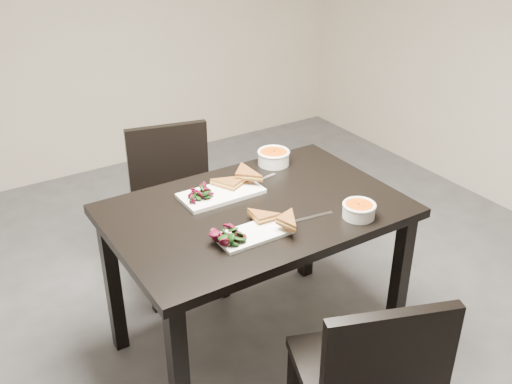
% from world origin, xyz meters
% --- Properties ---
extents(table, '(1.20, 0.80, 0.75)m').
position_xyz_m(table, '(0.37, 0.22, 0.65)').
color(table, black).
rests_on(table, ground).
extents(chair_near, '(0.54, 0.54, 0.85)m').
position_xyz_m(chair_near, '(0.33, -0.56, 0.48)').
color(chair_near, black).
rests_on(chair_near, ground).
extents(chair_far, '(0.50, 0.50, 0.85)m').
position_xyz_m(chair_far, '(0.32, 0.92, 0.48)').
color(chair_far, black).
rests_on(chair_far, ground).
extents(plate_near, '(0.28, 0.14, 0.01)m').
position_xyz_m(plate_near, '(0.24, 0.04, 0.76)').
color(plate_near, white).
rests_on(plate_near, table).
extents(sandwich_near, '(0.15, 0.12, 0.05)m').
position_xyz_m(sandwich_near, '(0.31, 0.06, 0.79)').
color(sandwich_near, '#90551E').
rests_on(sandwich_near, plate_near).
extents(salad_near, '(0.09, 0.08, 0.04)m').
position_xyz_m(salad_near, '(0.14, 0.04, 0.78)').
color(salad_near, black).
rests_on(salad_near, plate_near).
extents(soup_bowl_near, '(0.13, 0.13, 0.06)m').
position_xyz_m(soup_bowl_near, '(0.68, -0.06, 0.78)').
color(soup_bowl_near, white).
rests_on(soup_bowl_near, table).
extents(cutlery_near, '(0.18, 0.04, 0.00)m').
position_xyz_m(cutlery_near, '(0.52, 0.03, 0.75)').
color(cutlery_near, silver).
rests_on(cutlery_near, table).
extents(plate_far, '(0.35, 0.18, 0.02)m').
position_xyz_m(plate_far, '(0.30, 0.39, 0.76)').
color(plate_far, white).
rests_on(plate_far, table).
extents(sandwich_far, '(0.22, 0.20, 0.06)m').
position_xyz_m(sandwich_far, '(0.37, 0.37, 0.80)').
color(sandwich_far, '#90551E').
rests_on(sandwich_far, plate_far).
extents(salad_far, '(0.11, 0.10, 0.05)m').
position_xyz_m(salad_far, '(0.20, 0.39, 0.79)').
color(salad_far, black).
rests_on(salad_far, plate_far).
extents(soup_bowl_far, '(0.15, 0.15, 0.07)m').
position_xyz_m(soup_bowl_far, '(0.67, 0.53, 0.79)').
color(soup_bowl_far, white).
rests_on(soup_bowl_far, table).
extents(cutlery_far, '(0.18, 0.04, 0.00)m').
position_xyz_m(cutlery_far, '(0.52, 0.42, 0.75)').
color(cutlery_far, silver).
rests_on(cutlery_far, table).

